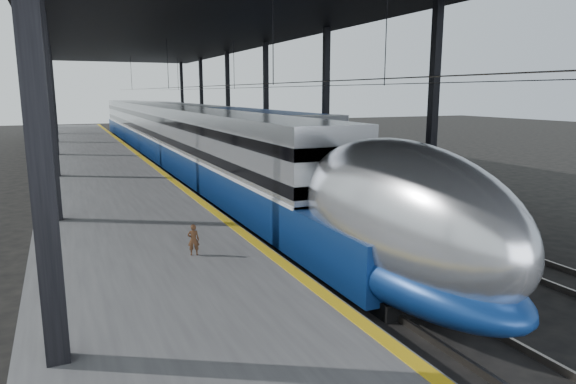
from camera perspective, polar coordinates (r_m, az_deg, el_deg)
ground at (r=15.27m, az=-1.34°, el=-8.76°), size 160.00×160.00×0.00m
platform at (r=33.66m, az=-20.32°, el=2.34°), size 6.00×80.00×1.00m
yellow_strip at (r=33.87m, az=-15.65°, el=3.54°), size 0.30×80.00×0.01m
rails at (r=35.11m, az=-7.15°, el=2.59°), size 6.52×80.00×0.16m
canopy at (r=34.32m, az=-11.88°, el=17.38°), size 18.00×75.00×9.47m
tgv_train at (r=38.63m, az=-12.74°, el=5.98°), size 2.93×65.20×4.21m
second_train at (r=52.45m, az=-10.21°, el=7.39°), size 2.90×56.05×4.00m
child at (r=13.56m, az=-10.46°, el=-5.23°), size 0.34×0.27×0.83m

